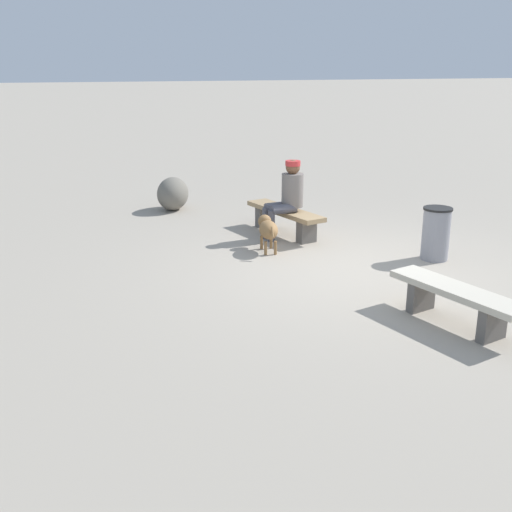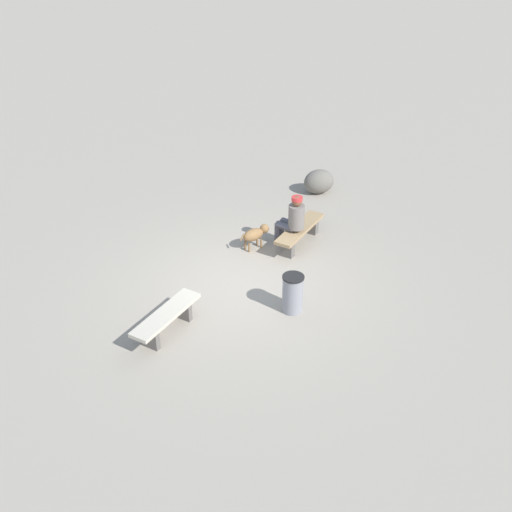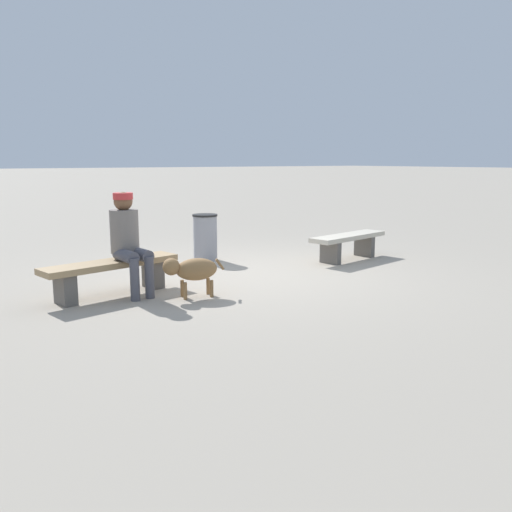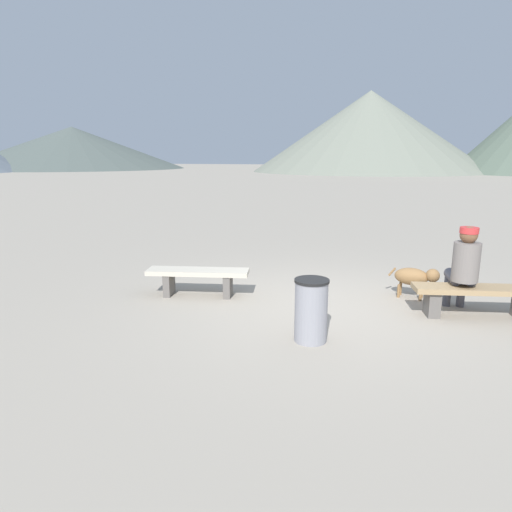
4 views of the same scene
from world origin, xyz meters
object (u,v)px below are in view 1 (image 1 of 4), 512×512
at_px(seated_person, 288,194).
at_px(dog, 268,229).
at_px(boulder, 173,194).
at_px(bench_right, 285,216).
at_px(bench_left, 456,298).
at_px(trash_bin, 436,234).

xyz_separation_m(seated_person, dog, (-0.56, 0.59, -0.38)).
distance_m(dog, boulder, 3.25).
relative_size(bench_right, dog, 2.34).
bearing_deg(seated_person, dog, 129.00).
relative_size(bench_left, boulder, 2.05).
relative_size(bench_right, seated_person, 1.40).
height_order(bench_right, dog, dog).
height_order(bench_right, seated_person, seated_person).
bearing_deg(bench_left, boulder, 1.39).
bearing_deg(bench_left, dog, 2.59).
bearing_deg(dog, bench_left, -154.46).
xyz_separation_m(trash_bin, boulder, (4.50, 2.63, -0.07)).
bearing_deg(trash_bin, boulder, 30.32).
bearing_deg(bench_right, trash_bin, -156.22).
relative_size(bench_right, trash_bin, 2.30).
distance_m(bench_left, trash_bin, 2.35).
xyz_separation_m(bench_right, seated_person, (-0.20, 0.05, 0.42)).
xyz_separation_m(bench_left, trash_bin, (1.97, -1.29, 0.07)).
relative_size(bench_right, boulder, 2.20).
distance_m(bench_right, seated_person, 0.47).
xyz_separation_m(dog, boulder, (3.19, 0.59, -0.03)).
bearing_deg(trash_bin, bench_left, 146.81).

